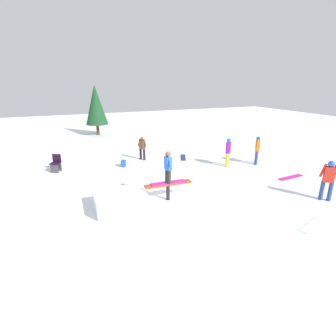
{
  "coord_description": "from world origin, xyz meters",
  "views": [
    {
      "loc": [
        -3.64,
        -8.54,
        4.4
      ],
      "look_at": [
        0.0,
        0.0,
        1.3
      ],
      "focal_mm": 28.0,
      "sensor_mm": 36.0,
      "label": 1
    }
  ],
  "objects_px": {
    "bystander_brown": "(142,147)",
    "pine_tree_far": "(96,105)",
    "loose_snowboard_white": "(312,225)",
    "loose_snowboard_magenta": "(291,177)",
    "main_rider_on_rail": "(168,168)",
    "bystander_orange": "(257,149)",
    "folding_chair": "(56,164)",
    "rail_feature": "(168,186)",
    "loose_snowboard_navy": "(183,157)",
    "backpack_on_snow": "(123,163)",
    "bystander_purple": "(228,151)",
    "bystander_red": "(328,179)"
  },
  "relations": [
    {
      "from": "rail_feature",
      "to": "bystander_orange",
      "type": "height_order",
      "value": "bystander_orange"
    },
    {
      "from": "rail_feature",
      "to": "loose_snowboard_navy",
      "type": "xyz_separation_m",
      "value": [
        3.15,
        5.05,
        -0.57
      ]
    },
    {
      "from": "bystander_red",
      "to": "bystander_brown",
      "type": "distance_m",
      "value": 9.34
    },
    {
      "from": "bystander_orange",
      "to": "rail_feature",
      "type": "bearing_deg",
      "value": -23.91
    },
    {
      "from": "bystander_red",
      "to": "folding_chair",
      "type": "height_order",
      "value": "bystander_red"
    },
    {
      "from": "loose_snowboard_white",
      "to": "loose_snowboard_navy",
      "type": "bearing_deg",
      "value": -104.5
    },
    {
      "from": "pine_tree_far",
      "to": "bystander_purple",
      "type": "bearing_deg",
      "value": -66.41
    },
    {
      "from": "loose_snowboard_navy",
      "to": "backpack_on_snow",
      "type": "distance_m",
      "value": 3.74
    },
    {
      "from": "bystander_brown",
      "to": "folding_chair",
      "type": "relative_size",
      "value": 1.54
    },
    {
      "from": "main_rider_on_rail",
      "to": "folding_chair",
      "type": "distance_m",
      "value": 6.65
    },
    {
      "from": "main_rider_on_rail",
      "to": "bystander_brown",
      "type": "relative_size",
      "value": 1.01
    },
    {
      "from": "bystander_red",
      "to": "backpack_on_snow",
      "type": "xyz_separation_m",
      "value": [
        -6.15,
        7.18,
        -0.72
      ]
    },
    {
      "from": "bystander_brown",
      "to": "bystander_orange",
      "type": "bearing_deg",
      "value": 20.87
    },
    {
      "from": "bystander_red",
      "to": "bystander_brown",
      "type": "height_order",
      "value": "bystander_red"
    },
    {
      "from": "main_rider_on_rail",
      "to": "loose_snowboard_white",
      "type": "height_order",
      "value": "main_rider_on_rail"
    },
    {
      "from": "rail_feature",
      "to": "pine_tree_far",
      "type": "height_order",
      "value": "pine_tree_far"
    },
    {
      "from": "bystander_purple",
      "to": "bystander_red",
      "type": "distance_m",
      "value": 5.14
    },
    {
      "from": "bystander_purple",
      "to": "loose_snowboard_navy",
      "type": "bearing_deg",
      "value": 77.27
    },
    {
      "from": "bystander_red",
      "to": "loose_snowboard_navy",
      "type": "bearing_deg",
      "value": -28.45
    },
    {
      "from": "bystander_orange",
      "to": "bystander_brown",
      "type": "distance_m",
      "value": 6.43
    },
    {
      "from": "loose_snowboard_navy",
      "to": "pine_tree_far",
      "type": "distance_m",
      "value": 10.16
    },
    {
      "from": "bystander_red",
      "to": "rail_feature",
      "type": "bearing_deg",
      "value": 20.17
    },
    {
      "from": "loose_snowboard_white",
      "to": "loose_snowboard_magenta",
      "type": "distance_m",
      "value": 4.53
    },
    {
      "from": "bystander_orange",
      "to": "folding_chair",
      "type": "height_order",
      "value": "bystander_orange"
    },
    {
      "from": "loose_snowboard_white",
      "to": "bystander_purple",
      "type": "bearing_deg",
      "value": -116.97
    },
    {
      "from": "bystander_purple",
      "to": "folding_chair",
      "type": "distance_m",
      "value": 8.94
    },
    {
      "from": "bystander_brown",
      "to": "loose_snowboard_magenta",
      "type": "relative_size",
      "value": 0.9
    },
    {
      "from": "folding_chair",
      "to": "backpack_on_snow",
      "type": "distance_m",
      "value": 3.38
    },
    {
      "from": "pine_tree_far",
      "to": "backpack_on_snow",
      "type": "bearing_deg",
      "value": -90.82
    },
    {
      "from": "bystander_brown",
      "to": "backpack_on_snow",
      "type": "distance_m",
      "value": 1.69
    },
    {
      "from": "bystander_purple",
      "to": "loose_snowboard_magenta",
      "type": "xyz_separation_m",
      "value": [
        1.76,
        -2.68,
        -0.85
      ]
    },
    {
      "from": "folding_chair",
      "to": "pine_tree_far",
      "type": "xyz_separation_m",
      "value": [
        3.47,
        8.92,
        2.09
      ]
    },
    {
      "from": "main_rider_on_rail",
      "to": "loose_snowboard_magenta",
      "type": "distance_m",
      "value": 6.5
    },
    {
      "from": "main_rider_on_rail",
      "to": "loose_snowboard_navy",
      "type": "bearing_deg",
      "value": 60.79
    },
    {
      "from": "loose_snowboard_magenta",
      "to": "main_rider_on_rail",
      "type": "bearing_deg",
      "value": 175.32
    },
    {
      "from": "loose_snowboard_magenta",
      "to": "rail_feature",
      "type": "bearing_deg",
      "value": 175.32
    },
    {
      "from": "bystander_purple",
      "to": "loose_snowboard_white",
      "type": "distance_m",
      "value": 6.35
    },
    {
      "from": "backpack_on_snow",
      "to": "bystander_brown",
      "type": "bearing_deg",
      "value": -30.8
    },
    {
      "from": "main_rider_on_rail",
      "to": "bystander_red",
      "type": "distance_m",
      "value": 6.08
    },
    {
      "from": "backpack_on_snow",
      "to": "pine_tree_far",
      "type": "height_order",
      "value": "pine_tree_far"
    },
    {
      "from": "loose_snowboard_magenta",
      "to": "loose_snowboard_navy",
      "type": "relative_size",
      "value": 1.14
    },
    {
      "from": "bystander_brown",
      "to": "pine_tree_far",
      "type": "xyz_separation_m",
      "value": [
        -1.21,
        8.62,
        1.74
      ]
    },
    {
      "from": "loose_snowboard_white",
      "to": "loose_snowboard_magenta",
      "type": "relative_size",
      "value": 0.9
    },
    {
      "from": "folding_chair",
      "to": "backpack_on_snow",
      "type": "height_order",
      "value": "folding_chair"
    },
    {
      "from": "bystander_orange",
      "to": "loose_snowboard_navy",
      "type": "xyz_separation_m",
      "value": [
        -3.16,
        2.71,
        -0.86
      ]
    },
    {
      "from": "main_rider_on_rail",
      "to": "loose_snowboard_navy",
      "type": "xyz_separation_m",
      "value": [
        3.15,
        5.05,
        -1.29
      ]
    },
    {
      "from": "main_rider_on_rail",
      "to": "loose_snowboard_white",
      "type": "relative_size",
      "value": 1.01
    },
    {
      "from": "bystander_red",
      "to": "loose_snowboard_white",
      "type": "bearing_deg",
      "value": 72.93
    },
    {
      "from": "rail_feature",
      "to": "loose_snowboard_white",
      "type": "height_order",
      "value": "rail_feature"
    },
    {
      "from": "main_rider_on_rail",
      "to": "bystander_purple",
      "type": "distance_m",
      "value": 5.33
    }
  ]
}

